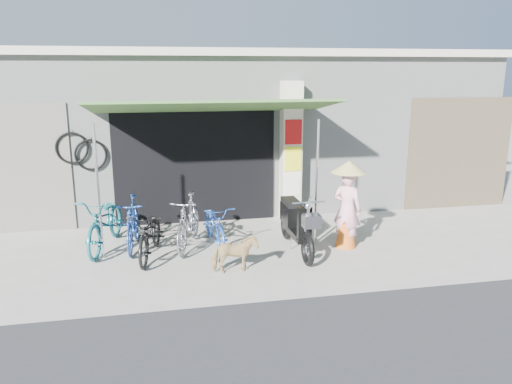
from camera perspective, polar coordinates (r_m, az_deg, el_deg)
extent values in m
plane|color=#A19D91|center=(8.74, 2.60, -7.87)|extent=(80.00, 80.00, 0.00)
cube|color=#A4A9A1|center=(13.21, -2.66, 7.40)|extent=(12.00, 5.00, 3.50)
cube|color=beige|center=(13.13, -2.75, 15.36)|extent=(12.30, 5.30, 0.16)
cube|color=black|center=(10.67, -6.95, 3.05)|extent=(3.40, 0.06, 2.50)
cube|color=black|center=(10.84, -6.85, -0.58)|extent=(3.06, 0.04, 1.10)
torus|color=black|center=(10.64, -18.36, 4.05)|extent=(0.65, 0.05, 0.65)
cylinder|color=silver|center=(10.61, -18.48, 5.77)|extent=(0.02, 0.02, 0.12)
torus|color=black|center=(10.66, -20.29, 4.73)|extent=(0.65, 0.05, 0.65)
cylinder|color=silver|center=(10.64, -20.42, 6.45)|extent=(0.02, 0.02, 0.12)
cube|color=beige|center=(10.85, 3.95, 4.63)|extent=(0.42, 0.42, 3.00)
cube|color=#BC0E0E|center=(10.57, 4.31, 6.85)|extent=(0.36, 0.02, 0.52)
cube|color=yellow|center=(10.66, 4.25, 3.81)|extent=(0.36, 0.02, 0.52)
cube|color=silver|center=(10.77, 4.20, 0.87)|extent=(0.36, 0.02, 0.50)
cube|color=#3B622C|center=(9.61, -4.93, 9.73)|extent=(4.60, 1.88, 0.35)
cylinder|color=silver|center=(8.93, -17.58, -0.10)|extent=(0.05, 0.05, 2.36)
cylinder|color=silver|center=(9.32, 6.95, 1.03)|extent=(0.05, 0.05, 2.36)
cube|color=brown|center=(12.73, 22.16, 4.10)|extent=(2.60, 0.06, 2.60)
cube|color=#6B665B|center=(11.07, -26.99, 2.28)|extent=(2.60, 0.06, 2.60)
imported|color=#196973|center=(9.58, -16.79, -3.29)|extent=(1.06, 2.03, 1.01)
imported|color=navy|center=(9.47, -13.92, -3.48)|extent=(0.57, 1.62, 0.96)
imported|color=black|center=(8.95, -11.95, -4.66)|extent=(0.89, 1.75, 0.88)
imported|color=#A9A8AD|center=(9.30, -7.74, -3.37)|extent=(0.94, 1.73, 1.00)
imported|color=#224B9E|center=(9.37, -4.67, -3.70)|extent=(0.70, 1.62, 0.83)
imported|color=tan|center=(8.15, -2.48, -7.14)|extent=(0.77, 0.39, 0.63)
torus|color=black|center=(8.49, 5.93, -6.56)|extent=(0.10, 0.57, 0.57)
torus|color=black|center=(9.75, 3.47, -3.77)|extent=(0.10, 0.57, 0.57)
cube|color=black|center=(9.09, 4.62, -4.58)|extent=(0.24, 1.02, 0.11)
cube|color=black|center=(9.36, 4.01, -2.50)|extent=(0.28, 0.59, 0.37)
cube|color=black|center=(9.30, 4.03, -1.17)|extent=(0.26, 0.59, 0.10)
cube|color=black|center=(8.56, 5.56, -3.67)|extent=(0.24, 0.11, 0.60)
cylinder|color=silver|center=(8.27, 6.00, -1.21)|extent=(0.56, 0.04, 0.03)
cube|color=silver|center=(8.16, 6.36, -3.30)|extent=(0.28, 0.22, 0.21)
imported|color=#F0A2B3|center=(9.33, 10.37, -1.96)|extent=(0.63, 0.62, 1.46)
cone|color=#C8591C|center=(9.47, 10.24, -4.86)|extent=(0.38, 0.38, 0.46)
cone|color=tan|center=(9.14, 10.59, 2.86)|extent=(0.64, 0.64, 0.22)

